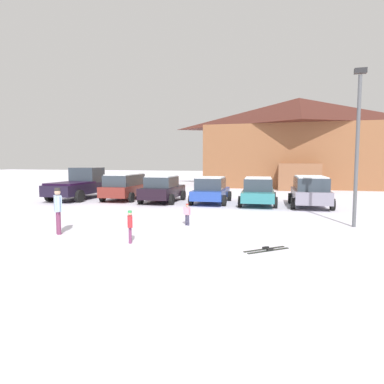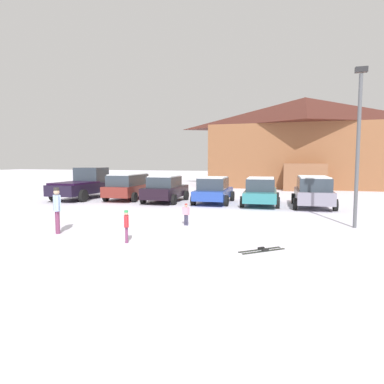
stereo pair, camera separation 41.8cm
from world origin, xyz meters
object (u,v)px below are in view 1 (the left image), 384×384
Objects in this scene: skier_child_in_pink_snowsuit at (187,213)px; pair_of_skis at (267,250)px; parked_teal_hatchback at (258,191)px; parked_grey_wagon at (310,190)px; pickup_truck at (81,184)px; skier_child_in_red_jacket at (130,225)px; lamp_post at (358,140)px; ski_lodge at (298,142)px; parked_black_sedan at (163,189)px; parked_blue_hatchback at (211,190)px; parked_maroon_van at (125,186)px; skier_adult_in_blue_parka at (58,208)px.

skier_child_in_pink_snowsuit is 0.69× the size of pair_of_skis.
parked_grey_wagon is (2.94, -0.14, 0.11)m from parked_teal_hatchback.
pickup_truck is 5.32× the size of skier_child_in_red_jacket.
ski_lodge is at bearing 94.38° from lamp_post.
skier_child_in_red_jacket reaches higher than skier_child_in_pink_snowsuit.
parked_blue_hatchback is (3.10, 0.33, -0.02)m from parked_black_sedan.
parked_maroon_van is 2.78× the size of skier_adult_in_blue_parka.
parked_maroon_van is 0.83× the size of pickup_truck.
pair_of_skis is 6.54m from lamp_post.
ski_lodge is at bearing 71.67° from parked_blue_hatchback.
skier_adult_in_blue_parka is at bearing -107.61° from parked_blue_hatchback.
parked_black_sedan is at bearing 151.07° from lamp_post.
skier_child_in_red_jacket is (5.80, -11.15, -0.35)m from parked_maroon_van.
skier_child_in_red_jacket is 0.17× the size of lamp_post.
pickup_truck is 4.34× the size of pair_of_skis.
parked_maroon_van is 2.96m from parked_black_sedan.
skier_child_in_pink_snowsuit is (-5.15, -7.38, -0.44)m from parked_grey_wagon.
pickup_truck is 6.24× the size of skier_child_in_pink_snowsuit.
skier_adult_in_blue_parka is (-9.13, -10.23, 0.00)m from parked_grey_wagon.
pair_of_skis is (7.16, -10.30, -0.83)m from parked_black_sedan.
pair_of_skis is (4.27, 0.28, -0.57)m from skier_child_in_red_jacket.
pickup_truck is at bearing -179.65° from parked_blue_hatchback.
skier_adult_in_blue_parka is 0.27× the size of lamp_post.
skier_child_in_red_jacket is (3.08, -0.54, -0.35)m from skier_adult_in_blue_parka.
parked_grey_wagon reaches higher than skier_child_in_pink_snowsuit.
skier_child_in_pink_snowsuit is at bearing -62.23° from parked_black_sedan.
parked_blue_hatchback is at bearing 0.35° from pickup_truck.
pickup_truck is 0.90× the size of lamp_post.
ski_lodge is 24.83m from skier_child_in_pink_snowsuit.
ski_lodge is 3.86× the size of parked_teal_hatchback.
skier_adult_in_blue_parka reaches higher than parked_teal_hatchback.
skier_child_in_red_jacket is (-0.90, -3.39, 0.09)m from skier_child_in_pink_snowsuit.
parked_maroon_van is at bearing -125.21° from ski_lodge.
parked_maroon_van is 14.85m from pair_of_skis.
parked_grey_wagon is (8.94, 0.19, 0.09)m from parked_black_sedan.
parked_grey_wagon is 2.67× the size of skier_adult_in_blue_parka.
skier_adult_in_blue_parka is (-0.19, -10.04, 0.09)m from parked_black_sedan.
lamp_post is (16.45, -5.96, 2.44)m from pickup_truck.
ski_lodge reaches higher than parked_black_sedan.
lamp_post is (6.50, 1.50, 2.93)m from skier_child_in_pink_snowsuit.
ski_lodge is 17.91× the size of skier_child_in_red_jacket.
parked_blue_hatchback is 2.90m from parked_teal_hatchback.
skier_adult_in_blue_parka is 4.92m from skier_child_in_pink_snowsuit.
ski_lodge reaches higher than skier_child_in_red_jacket.
skier_adult_in_blue_parka reaches higher than skier_child_in_red_jacket.
lamp_post reaches higher than skier_child_in_pink_snowsuit.
parked_teal_hatchback reaches higher than skier_child_in_pink_snowsuit.
pickup_truck is 12.45m from skier_child_in_pink_snowsuit.
parked_teal_hatchback is (8.90, -0.24, -0.11)m from parked_maroon_van.
parked_grey_wagon is 3.47× the size of pair_of_skis.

